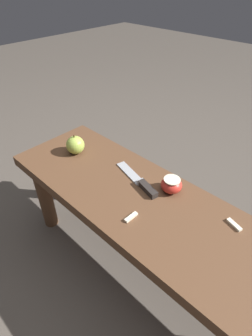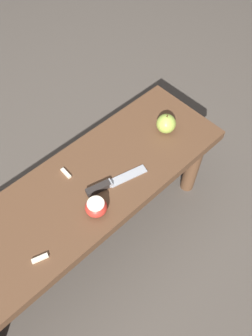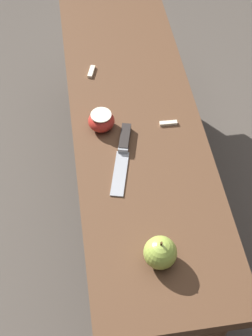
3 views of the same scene
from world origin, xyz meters
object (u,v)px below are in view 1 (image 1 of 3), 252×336
Objects in this scene: knife at (142,183)px; apple_whole at (75,145)px; wooden_bench at (157,224)px; apple_cut at (171,185)px.

knife is 2.71× the size of apple_whole.
wooden_bench is 16.71× the size of apple_cut.
apple_cut is at bearing 103.70° from wooden_bench.
apple_whole is (-0.32, -0.03, 0.03)m from knife.
wooden_bench is at bearing -76.30° from apple_cut.
apple_cut is at bearing 11.22° from apple_whole.
knife is 3.14× the size of apple_cut.
apple_cut reaches higher than knife.
apple_whole is (-0.43, 0.01, 0.10)m from wooden_bench.
apple_whole reaches higher than knife.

